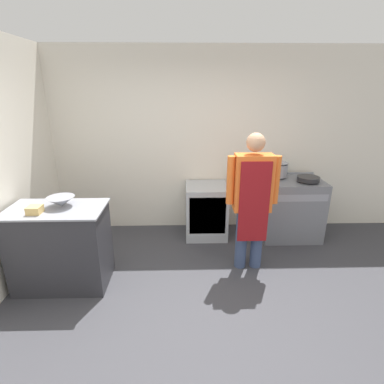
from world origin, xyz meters
The scene contains 11 objects.
ground_plane centered at (0.00, 0.00, 0.00)m, with size 14.00×14.00×0.00m, color #38383D.
wall_back centered at (0.00, 2.20, 1.35)m, with size 8.00×0.05×2.70m.
wall_left centered at (-2.01, 1.00, 1.35)m, with size 0.05×8.00×2.70m.
prep_counter centered at (-1.42, 0.70, 0.46)m, with size 1.03×0.60×0.92m.
stove centered at (1.51, 1.80, 0.44)m, with size 0.84×0.66×0.90m.
fridge_unit centered at (0.27, 1.85, 0.39)m, with size 0.60×0.60×0.79m.
person_cook centered at (0.74, 0.97, 0.94)m, with size 0.61×0.24×1.67m.
mixing_bowl centered at (-1.37, 0.75, 0.98)m, with size 0.29×0.29×0.11m.
plastic_tub centered at (-1.57, 0.57, 0.96)m, with size 0.13×0.13×0.08m.
stock_pot centered at (1.32, 1.91, 1.01)m, with size 0.26×0.26×0.23m.
saute_pan centered at (1.68, 1.68, 0.93)m, with size 0.30×0.30×0.06m.
Camera 1 is at (-0.05, -2.27, 2.14)m, focal length 28.00 mm.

